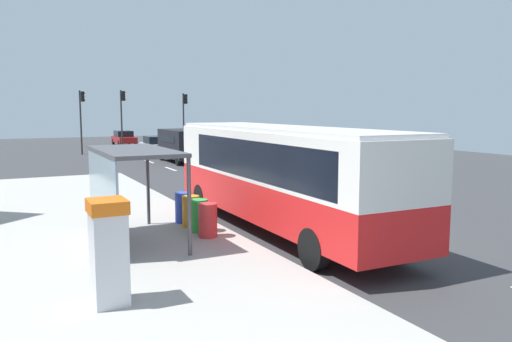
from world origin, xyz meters
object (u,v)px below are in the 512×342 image
object	(u,v)px
sedan_near	(124,138)
sedan_far	(155,145)
recycling_bin_red	(208,220)
recycling_bin_blue	(183,207)
bus_shelter	(123,172)
recycling_bin_orange	(191,211)
traffic_light_near_side	(184,113)
traffic_light_median	(122,111)
traffic_light_far_side	(82,112)
bus	(279,172)
recycling_bin_green	(199,216)
ticket_machine	(109,251)
white_van	(181,143)

from	to	relation	value
sedan_near	sedan_far	size ratio (longest dim) A/B	0.99
recycling_bin_red	recycling_bin_blue	xyz separation A→B (m)	(0.00, 2.10, 0.00)
recycling_bin_red	bus_shelter	xyz separation A→B (m)	(-2.21, 0.43, 1.44)
recycling_bin_orange	traffic_light_near_side	distance (m)	30.51
recycling_bin_orange	traffic_light_median	bearing A→B (deg)	81.40
sedan_far	recycling_bin_blue	distance (m)	27.10
recycling_bin_blue	traffic_light_far_side	bearing A→B (deg)	87.83
bus	recycling_bin_red	distance (m)	2.78
recycling_bin_blue	traffic_light_near_side	xyz separation A→B (m)	(9.70, 28.10, 2.75)
recycling_bin_green	bus_shelter	xyz separation A→B (m)	(-2.21, -0.27, 1.44)
recycling_bin_blue	traffic_light_near_side	distance (m)	29.85
ticket_machine	sedan_near	bearing A→B (deg)	77.34
bus	recycling_bin_blue	xyz separation A→B (m)	(-2.49, 1.74, -1.19)
white_van	bus_shelter	bearing A→B (deg)	-112.41
sedan_near	traffic_light_median	distance (m)	9.13
bus	white_van	xyz separation A→B (m)	(3.91, 20.96, -0.50)
ticket_machine	bus_shelter	distance (m)	4.47
traffic_light_near_side	bus_shelter	size ratio (longest dim) A/B	1.28
sedan_far	recycling_bin_red	bearing A→B (deg)	-102.88
traffic_light_near_side	traffic_light_median	distance (m)	5.35
sedan_near	ticket_machine	world-z (taller)	ticket_machine
traffic_light_median	traffic_light_near_side	bearing A→B (deg)	-17.41
traffic_light_far_side	traffic_light_median	world-z (taller)	traffic_light_median
sedan_near	sedan_far	xyz separation A→B (m)	(-0.00, -11.88, 0.00)
sedan_far	ticket_machine	xyz separation A→B (m)	(-9.90, -32.19, 0.38)
white_van	sedan_far	size ratio (longest dim) A/B	1.17
ticket_machine	traffic_light_median	world-z (taller)	traffic_light_median
sedan_far	white_van	bearing A→B (deg)	-90.79
white_van	recycling_bin_red	xyz separation A→B (m)	(-6.40, -21.32, -0.69)
sedan_far	traffic_light_near_side	bearing A→B (deg)	29.19
traffic_light_far_side	traffic_light_median	size ratio (longest dim) A/B	0.98
ticket_machine	bus_shelter	size ratio (longest dim) A/B	0.48
white_van	traffic_light_far_side	bearing A→B (deg)	118.72
recycling_bin_orange	bus_shelter	world-z (taller)	bus_shelter
white_van	bus	bearing A→B (deg)	-100.57
sedan_near	recycling_bin_blue	world-z (taller)	sedan_near
sedan_near	recycling_bin_red	size ratio (longest dim) A/B	4.64
sedan_near	traffic_light_median	world-z (taller)	traffic_light_median
ticket_machine	recycling_bin_orange	xyz separation A→B (m)	(3.40, 5.18, -0.52)
ticket_machine	recycling_bin_orange	distance (m)	6.22
traffic_light_median	traffic_light_far_side	bearing A→B (deg)	-167.12
recycling_bin_green	white_van	bearing A→B (deg)	72.76
recycling_bin_green	traffic_light_far_side	size ratio (longest dim) A/B	0.18
recycling_bin_blue	traffic_light_near_side	bearing A→B (deg)	70.96
bus	sedan_near	size ratio (longest dim) A/B	2.50
recycling_bin_red	recycling_bin_green	world-z (taller)	same
white_van	recycling_bin_red	world-z (taller)	white_van
sedan_near	traffic_light_near_side	bearing A→B (deg)	-72.42
white_van	ticket_machine	world-z (taller)	white_van
sedan_near	bus_shelter	size ratio (longest dim) A/B	1.10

